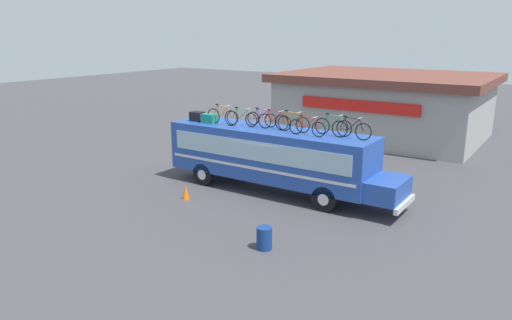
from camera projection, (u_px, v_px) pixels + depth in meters
name	position (u px, v px, depth m)	size (l,w,h in m)	color
ground_plane	(269.00, 190.00, 22.77)	(120.00, 120.00, 0.00)	#423F44
bus	(274.00, 155.00, 22.19)	(11.44, 2.46, 2.95)	#23479E
luggage_bag_1	(197.00, 116.00, 23.95)	(0.65, 0.49, 0.46)	black
luggage_bag_2	(210.00, 119.00, 23.41)	(0.74, 0.48, 0.44)	#1E7F66
rooftop_bicycle_1	(222.00, 116.00, 22.91)	(1.79, 0.44, 0.98)	black
rooftop_bicycle_2	(242.00, 118.00, 22.64)	(1.75, 0.44, 0.88)	black
rooftop_bicycle_3	(262.00, 119.00, 22.54)	(1.62, 0.44, 0.87)	black
rooftop_bicycle_4	(274.00, 121.00, 21.77)	(1.73, 0.44, 0.91)	black
rooftop_bicycle_5	(292.00, 123.00, 21.32)	(1.77, 0.44, 0.94)	black
rooftop_bicycle_6	(307.00, 127.00, 20.48)	(1.75, 0.44, 0.87)	black
rooftop_bicycle_7	(333.00, 126.00, 20.53)	(1.73, 0.44, 0.94)	black
rooftop_bicycle_8	(351.00, 129.00, 19.86)	(1.75, 0.44, 0.95)	black
roadside_building	(385.00, 105.00, 34.15)	(13.85, 10.70, 4.46)	#9E9E99
trash_bin	(264.00, 238.00, 16.51)	(0.53, 0.53, 0.79)	navy
traffic_cone	(186.00, 192.00, 21.51)	(0.34, 0.34, 0.65)	orange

